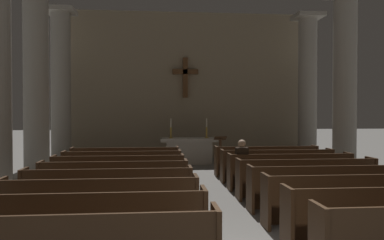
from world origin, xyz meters
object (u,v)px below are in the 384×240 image
at_px(candlestick_right, 207,132).
at_px(lectern, 220,153).
at_px(pew_left_row_3, 101,205).
at_px(pew_left_row_7, 122,167).
at_px(pew_right_row_8, 266,160).
at_px(altar, 189,150).
at_px(column_left_fourth, 61,89).
at_px(column_right_fourth, 307,90).
at_px(pew_left_row_2, 90,224).
at_px(pew_right_row_7, 277,165).
at_px(pew_left_row_5, 114,181).
at_px(pew_right_row_6, 290,171).
at_px(pew_left_row_6, 119,174).
at_px(pew_right_row_3, 354,199).
at_px(pew_left_row_4, 108,191).
at_px(column_right_third, 345,85).
at_px(pew_right_row_4, 327,187).
at_px(column_left_third, 36,83).
at_px(pew_right_row_5, 306,178).
at_px(pew_left_row_8, 125,162).
at_px(lone_worshipper, 241,163).

relative_size(candlestick_right, lectern, 0.67).
distance_m(pew_left_row_3, pew_left_row_7, 4.48).
bearing_deg(pew_right_row_8, candlestick_right, 116.95).
bearing_deg(pew_left_row_3, lectern, 66.13).
distance_m(pew_left_row_7, pew_right_row_8, 4.60).
distance_m(pew_left_row_7, altar, 4.69).
relative_size(pew_left_row_3, candlestick_right, 4.28).
xyz_separation_m(column_left_fourth, column_right_fourth, (9.92, 0.00, 0.00)).
relative_size(pew_left_row_2, pew_right_row_7, 1.00).
bearing_deg(pew_left_row_5, pew_right_row_6, 14.08).
relative_size(pew_left_row_6, pew_right_row_3, 1.00).
bearing_deg(pew_left_row_7, pew_right_row_3, -45.09).
xyz_separation_m(pew_left_row_3, pew_right_row_7, (4.46, 4.48, 0.00)).
bearing_deg(pew_left_row_3, pew_right_row_7, 45.09).
bearing_deg(pew_left_row_4, column_right_third, 33.30).
bearing_deg(altar, column_right_fourth, 5.24).
bearing_deg(pew_left_row_3, pew_right_row_4, 14.08).
bearing_deg(column_right_third, column_left_third, 180.00).
bearing_deg(pew_left_row_7, lectern, 41.80).
height_order(pew_right_row_4, column_right_fourth, column_right_fourth).
bearing_deg(pew_right_row_5, pew_left_row_5, 180.00).
bearing_deg(pew_right_row_6, altar, 113.03).
distance_m(pew_right_row_5, pew_right_row_6, 1.12).
height_order(pew_left_row_2, pew_left_row_4, same).
distance_m(pew_right_row_5, lectern, 5.30).
height_order(pew_left_row_3, column_left_fourth, column_left_fourth).
distance_m(pew_left_row_8, pew_right_row_8, 4.46).
distance_m(pew_right_row_3, candlestick_right, 8.77).
distance_m(pew_right_row_3, pew_right_row_5, 2.24).
distance_m(pew_left_row_4, pew_right_row_3, 4.60).
bearing_deg(pew_right_row_3, column_right_third, 64.95).
relative_size(pew_left_row_2, pew_left_row_8, 1.00).
xyz_separation_m(pew_left_row_7, pew_right_row_7, (4.46, 0.00, 0.00)).
distance_m(pew_right_row_5, altar, 6.75).
distance_m(pew_left_row_3, pew_left_row_8, 5.59).
xyz_separation_m(pew_right_row_4, lectern, (-1.19, 6.28, 0.07)).
xyz_separation_m(pew_left_row_7, pew_right_row_8, (4.46, 1.12, 0.00)).
xyz_separation_m(pew_right_row_5, lectern, (-1.19, 5.17, 0.07)).
bearing_deg(pew_left_row_4, pew_right_row_4, 0.00).
bearing_deg(pew_left_row_3, candlestick_right, 71.19).
height_order(pew_left_row_2, pew_right_row_5, same).
xyz_separation_m(pew_right_row_6, altar, (-2.23, 5.25, 0.06)).
bearing_deg(pew_left_row_7, pew_left_row_8, 90.00).
bearing_deg(pew_left_row_4, pew_right_row_8, 45.09).
xyz_separation_m(pew_left_row_2, pew_right_row_8, (4.46, 6.71, 0.00)).
bearing_deg(column_right_fourth, pew_left_row_7, -147.49).
bearing_deg(lone_worshipper, pew_right_row_5, -41.59).
relative_size(pew_left_row_2, pew_left_row_4, 1.00).
bearing_deg(lone_worshipper, column_right_fourth, 54.54).
xyz_separation_m(pew_right_row_7, column_left_fourth, (-7.19, 4.58, 2.46)).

